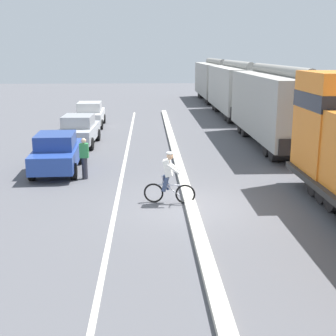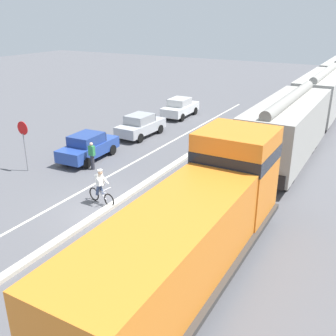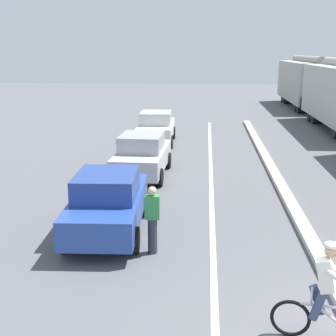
% 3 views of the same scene
% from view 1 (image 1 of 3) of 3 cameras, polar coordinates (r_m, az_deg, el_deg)
% --- Properties ---
extents(ground_plane, '(120.00, 120.00, 0.00)m').
position_cam_1_polar(ground_plane, '(15.19, 2.71, -4.65)').
color(ground_plane, '#56565B').
extents(median_curb, '(0.36, 36.00, 0.16)m').
position_cam_1_polar(median_curb, '(20.92, 1.23, 0.82)').
color(median_curb, beige).
rests_on(median_curb, ground).
extents(lane_stripe, '(0.14, 36.00, 0.01)m').
position_cam_1_polar(lane_stripe, '(20.92, -5.34, 0.55)').
color(lane_stripe, silver).
rests_on(lane_stripe, ground).
extents(hopper_car_lead, '(2.90, 10.60, 4.18)m').
position_cam_1_polar(hopper_car_lead, '(25.33, 13.14, 7.35)').
color(hopper_car_lead, '#A4A19A').
rests_on(hopper_car_lead, ground).
extents(hopper_car_middle, '(2.90, 10.60, 4.18)m').
position_cam_1_polar(hopper_car_middle, '(36.58, 8.28, 9.52)').
color(hopper_car_middle, '#AFADA5').
rests_on(hopper_car_middle, ground).
extents(hopper_car_trailing, '(2.90, 10.60, 4.18)m').
position_cam_1_polar(hopper_car_trailing, '(48.01, 5.70, 10.63)').
color(hopper_car_trailing, '#A6A49C').
rests_on(hopper_car_trailing, ground).
extents(parked_car_blue, '(1.98, 4.27, 1.62)m').
position_cam_1_polar(parked_car_blue, '(19.81, -13.42, 1.86)').
color(parked_car_blue, '#28479E').
rests_on(parked_car_blue, ground).
extents(parked_car_silver, '(1.93, 4.25, 1.62)m').
position_cam_1_polar(parked_car_silver, '(25.24, -10.80, 4.56)').
color(parked_car_silver, '#B7BABF').
rests_on(parked_car_silver, ground).
extents(parked_car_white, '(1.91, 4.24, 1.62)m').
position_cam_1_polar(parked_car_white, '(31.60, -9.50, 6.48)').
color(parked_car_white, silver).
rests_on(parked_car_white, ground).
extents(cyclist, '(1.69, 0.53, 1.71)m').
position_cam_1_polar(cyclist, '(15.21, 0.10, -1.39)').
color(cyclist, black).
rests_on(cyclist, ground).
extents(pedestrian_by_cars, '(0.34, 0.22, 1.62)m').
position_cam_1_polar(pedestrian_by_cars, '(18.44, -10.17, 1.24)').
color(pedestrian_by_cars, '#33333D').
rests_on(pedestrian_by_cars, ground).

